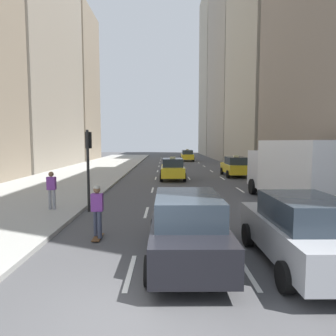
{
  "coord_description": "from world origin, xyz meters",
  "views": [
    {
      "loc": [
        0.65,
        -4.88,
        3.11
      ],
      "look_at": [
        0.79,
        14.21,
        1.39
      ],
      "focal_mm": 32.0,
      "sensor_mm": 36.0,
      "label": 1
    }
  ],
  "objects_px": {
    "taxi_second": "(173,169)",
    "skateboarder": "(97,209)",
    "box_truck": "(295,171)",
    "traffic_light_pole": "(88,157)",
    "taxi_lead": "(187,155)",
    "taxi_third": "(235,166)",
    "pedestrian_mid_block": "(52,188)",
    "sedan_silver_behind": "(187,226)",
    "sedan_black_near": "(301,231)"
  },
  "relations": [
    {
      "from": "sedan_black_near",
      "to": "skateboarder",
      "type": "distance_m",
      "value": 5.91
    },
    {
      "from": "sedan_silver_behind",
      "to": "skateboarder",
      "type": "relative_size",
      "value": 2.74
    },
    {
      "from": "pedestrian_mid_block",
      "to": "sedan_silver_behind",
      "type": "bearing_deg",
      "value": -43.69
    },
    {
      "from": "pedestrian_mid_block",
      "to": "sedan_black_near",
      "type": "bearing_deg",
      "value": -34.27
    },
    {
      "from": "taxi_lead",
      "to": "taxi_second",
      "type": "xyz_separation_m",
      "value": [
        -2.8,
        -22.62,
        0.0
      ]
    },
    {
      "from": "skateboarder",
      "to": "traffic_light_pole",
      "type": "height_order",
      "value": "traffic_light_pole"
    },
    {
      "from": "taxi_second",
      "to": "pedestrian_mid_block",
      "type": "distance_m",
      "value": 12.46
    },
    {
      "from": "taxi_third",
      "to": "skateboarder",
      "type": "height_order",
      "value": "taxi_third"
    },
    {
      "from": "traffic_light_pole",
      "to": "taxi_second",
      "type": "bearing_deg",
      "value": 70.11
    },
    {
      "from": "taxi_lead",
      "to": "pedestrian_mid_block",
      "type": "relative_size",
      "value": 2.67
    },
    {
      "from": "box_truck",
      "to": "pedestrian_mid_block",
      "type": "bearing_deg",
      "value": -173.77
    },
    {
      "from": "taxi_lead",
      "to": "skateboarder",
      "type": "distance_m",
      "value": 37.75
    },
    {
      "from": "sedan_silver_behind",
      "to": "box_truck",
      "type": "xyz_separation_m",
      "value": [
        5.6,
        6.48,
        0.81
      ]
    },
    {
      "from": "box_truck",
      "to": "taxi_lead",
      "type": "bearing_deg",
      "value": 94.91
    },
    {
      "from": "skateboarder",
      "to": "sedan_silver_behind",
      "type": "bearing_deg",
      "value": -32.14
    },
    {
      "from": "sedan_silver_behind",
      "to": "pedestrian_mid_block",
      "type": "xyz_separation_m",
      "value": [
        -5.51,
        5.26,
        0.17
      ]
    },
    {
      "from": "taxi_second",
      "to": "skateboarder",
      "type": "relative_size",
      "value": 2.52
    },
    {
      "from": "taxi_lead",
      "to": "sedan_black_near",
      "type": "bearing_deg",
      "value": -90.0
    },
    {
      "from": "taxi_second",
      "to": "sedan_silver_behind",
      "type": "height_order",
      "value": "taxi_second"
    },
    {
      "from": "box_truck",
      "to": "skateboarder",
      "type": "relative_size",
      "value": 4.81
    },
    {
      "from": "sedan_black_near",
      "to": "sedan_silver_behind",
      "type": "xyz_separation_m",
      "value": [
        -2.8,
        0.4,
        -0.0
      ]
    },
    {
      "from": "traffic_light_pole",
      "to": "skateboarder",
      "type": "bearing_deg",
      "value": -72.12
    },
    {
      "from": "pedestrian_mid_block",
      "to": "traffic_light_pole",
      "type": "height_order",
      "value": "traffic_light_pole"
    },
    {
      "from": "sedan_silver_behind",
      "to": "taxi_second",
      "type": "bearing_deg",
      "value": 90.0
    },
    {
      "from": "box_truck",
      "to": "pedestrian_mid_block",
      "type": "height_order",
      "value": "box_truck"
    },
    {
      "from": "skateboarder",
      "to": "pedestrian_mid_block",
      "type": "height_order",
      "value": "pedestrian_mid_block"
    },
    {
      "from": "taxi_lead",
      "to": "taxi_third",
      "type": "bearing_deg",
      "value": -82.18
    },
    {
      "from": "taxi_second",
      "to": "pedestrian_mid_block",
      "type": "bearing_deg",
      "value": -116.25
    },
    {
      "from": "taxi_lead",
      "to": "traffic_light_pole",
      "type": "bearing_deg",
      "value": -101.38
    },
    {
      "from": "taxi_third",
      "to": "sedan_silver_behind",
      "type": "distance_m",
      "value": 19.5
    },
    {
      "from": "taxi_lead",
      "to": "box_truck",
      "type": "bearing_deg",
      "value": -85.09
    },
    {
      "from": "sedan_black_near",
      "to": "box_truck",
      "type": "height_order",
      "value": "box_truck"
    },
    {
      "from": "taxi_lead",
      "to": "sedan_silver_behind",
      "type": "xyz_separation_m",
      "value": [
        -2.8,
        -39.06,
        0.02
      ]
    },
    {
      "from": "pedestrian_mid_block",
      "to": "traffic_light_pole",
      "type": "relative_size",
      "value": 0.46
    },
    {
      "from": "sedan_silver_behind",
      "to": "box_truck",
      "type": "bearing_deg",
      "value": 49.15
    },
    {
      "from": "taxi_lead",
      "to": "sedan_silver_behind",
      "type": "distance_m",
      "value": 39.16
    },
    {
      "from": "taxi_third",
      "to": "box_truck",
      "type": "distance_m",
      "value": 12.23
    },
    {
      "from": "taxi_third",
      "to": "traffic_light_pole",
      "type": "bearing_deg",
      "value": -125.97
    },
    {
      "from": "taxi_lead",
      "to": "skateboarder",
      "type": "xyz_separation_m",
      "value": [
        -5.52,
        -37.35,
        0.08
      ]
    },
    {
      "from": "taxi_lead",
      "to": "taxi_second",
      "type": "height_order",
      "value": "same"
    },
    {
      "from": "sedan_silver_behind",
      "to": "skateboarder",
      "type": "xyz_separation_m",
      "value": [
        -2.72,
        1.71,
        0.06
      ]
    },
    {
      "from": "taxi_lead",
      "to": "pedestrian_mid_block",
      "type": "xyz_separation_m",
      "value": [
        -8.31,
        -33.79,
        0.19
      ]
    },
    {
      "from": "sedan_silver_behind",
      "to": "traffic_light_pole",
      "type": "distance_m",
      "value": 6.95
    },
    {
      "from": "box_truck",
      "to": "traffic_light_pole",
      "type": "bearing_deg",
      "value": -174.28
    },
    {
      "from": "taxi_lead",
      "to": "sedan_silver_behind",
      "type": "bearing_deg",
      "value": -94.1
    },
    {
      "from": "taxi_second",
      "to": "taxi_third",
      "type": "xyz_separation_m",
      "value": [
        5.6,
        2.24,
        0.0
      ]
    },
    {
      "from": "traffic_light_pole",
      "to": "sedan_black_near",
      "type": "bearing_deg",
      "value": -41.25
    },
    {
      "from": "taxi_lead",
      "to": "taxi_second",
      "type": "distance_m",
      "value": 22.79
    },
    {
      "from": "taxi_second",
      "to": "pedestrian_mid_block",
      "type": "relative_size",
      "value": 2.67
    },
    {
      "from": "taxi_third",
      "to": "traffic_light_pole",
      "type": "distance_m",
      "value": 16.33
    }
  ]
}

